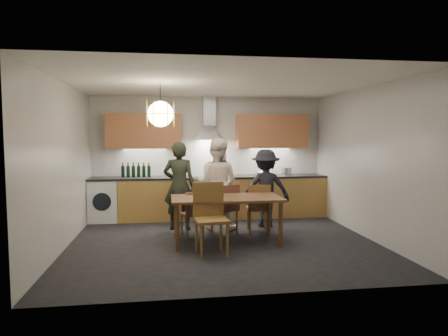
{
  "coord_description": "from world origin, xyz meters",
  "views": [
    {
      "loc": [
        -0.91,
        -6.45,
        1.77
      ],
      "look_at": [
        0.08,
        0.4,
        1.2
      ],
      "focal_mm": 32.0,
      "sensor_mm": 36.0,
      "label": 1
    }
  ],
  "objects": [
    {
      "name": "wall_fixtures",
      "position": [
        0.0,
        2.07,
        1.87
      ],
      "size": [
        4.3,
        0.54,
        1.1
      ],
      "color": "#C67B4C",
      "rests_on": "ground"
    },
    {
      "name": "stock_pot",
      "position": [
        1.69,
        1.99,
        0.98
      ],
      "size": [
        0.26,
        0.26,
        0.16
      ],
      "primitive_type": "cylinder",
      "rotation": [
        0.0,
        0.0,
        -0.19
      ],
      "color": "#B0AFB3",
      "rests_on": "counter_run"
    },
    {
      "name": "wine_bottles",
      "position": [
        -1.55,
        1.98,
        1.05
      ],
      "size": [
        0.6,
        0.07,
        0.3
      ],
      "color": "black",
      "rests_on": "counter_run"
    },
    {
      "name": "chair_back_mid",
      "position": [
        0.15,
        0.55,
        0.51
      ],
      "size": [
        0.53,
        0.53,
        0.89
      ],
      "rotation": [
        0.0,
        0.0,
        3.56
      ],
      "color": "brown",
      "rests_on": "ground"
    },
    {
      "name": "room_shell",
      "position": [
        0.0,
        0.0,
        1.71
      ],
      "size": [
        5.02,
        4.52,
        2.61
      ],
      "color": "white",
      "rests_on": "ground"
    },
    {
      "name": "chair_back_right",
      "position": [
        0.72,
        0.51,
        0.51
      ],
      "size": [
        0.44,
        0.44,
        0.89
      ],
      "rotation": [
        0.0,
        0.0,
        3.04
      ],
      "color": "brown",
      "rests_on": "ground"
    },
    {
      "name": "chair_back_left",
      "position": [
        -0.46,
        0.41,
        0.46
      ],
      "size": [
        0.45,
        0.45,
        0.8
      ],
      "rotation": [
        0.0,
        0.0,
        3.45
      ],
      "color": "brown",
      "rests_on": "ground"
    },
    {
      "name": "person_left",
      "position": [
        -0.69,
        0.99,
        0.83
      ],
      "size": [
        0.68,
        0.52,
        1.65
      ],
      "primitive_type": "imported",
      "rotation": [
        0.0,
        0.0,
        2.92
      ],
      "color": "black",
      "rests_on": "ground"
    },
    {
      "name": "person_right",
      "position": [
        0.98,
        1.03,
        0.75
      ],
      "size": [
        0.98,
        0.58,
        1.5
      ],
      "primitive_type": "imported",
      "rotation": [
        0.0,
        0.0,
        3.12
      ],
      "color": "black",
      "rests_on": "ground"
    },
    {
      "name": "pendant_lamp",
      "position": [
        -1.0,
        -0.1,
        2.1
      ],
      "size": [
        0.43,
        0.43,
        0.7
      ],
      "color": "black",
      "rests_on": "ground"
    },
    {
      "name": "ground",
      "position": [
        0.0,
        0.0,
        0.0
      ],
      "size": [
        5.0,
        5.0,
        0.0
      ],
      "primitive_type": "plane",
      "color": "black",
      "rests_on": "ground"
    },
    {
      "name": "mixing_bowl",
      "position": [
        1.17,
        1.92,
        0.94
      ],
      "size": [
        0.44,
        0.44,
        0.09
      ],
      "primitive_type": "imported",
      "rotation": [
        0.0,
        0.0,
        -0.32
      ],
      "color": "#B5B4B8",
      "rests_on": "counter_run"
    },
    {
      "name": "chair_front",
      "position": [
        -0.28,
        -0.56,
        0.61
      ],
      "size": [
        0.53,
        0.53,
        1.06
      ],
      "rotation": [
        0.0,
        0.0,
        0.11
      ],
      "color": "brown",
      "rests_on": "ground"
    },
    {
      "name": "range_stove",
      "position": [
        0.0,
        1.94,
        0.44
      ],
      "size": [
        0.9,
        0.6,
        0.92
      ],
      "color": "silver",
      "rests_on": "ground"
    },
    {
      "name": "counter_run",
      "position": [
        0.02,
        1.95,
        0.45
      ],
      "size": [
        5.0,
        0.62,
        0.9
      ],
      "color": "tan",
      "rests_on": "ground"
    },
    {
      "name": "person_mid",
      "position": [
        0.02,
        0.98,
        0.85
      ],
      "size": [
        1.02,
        0.92,
        1.71
      ],
      "primitive_type": "imported",
      "rotation": [
        0.0,
        0.0,
        2.73
      ],
      "color": "white",
      "rests_on": "ground"
    },
    {
      "name": "dining_table",
      "position": [
        0.05,
        -0.04,
        0.67
      ],
      "size": [
        1.8,
        0.9,
        0.76
      ],
      "rotation": [
        0.0,
        0.0,
        0.0
      ],
      "color": "brown",
      "rests_on": "ground"
    }
  ]
}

